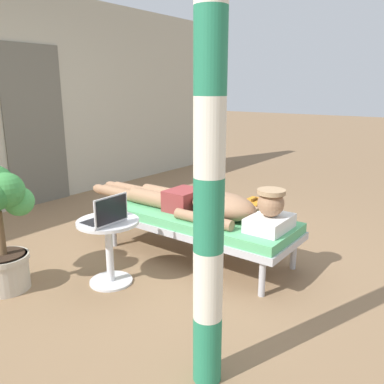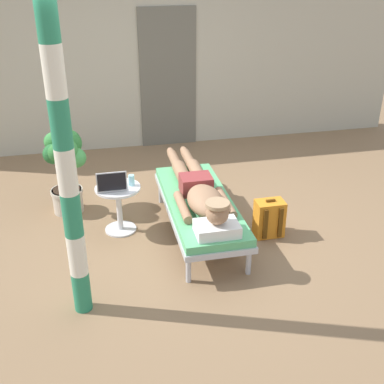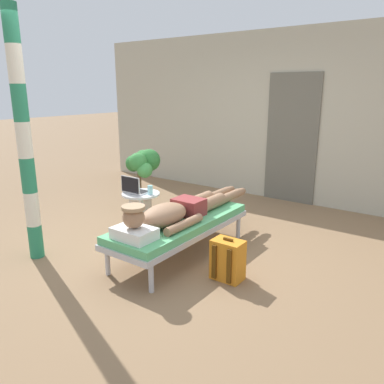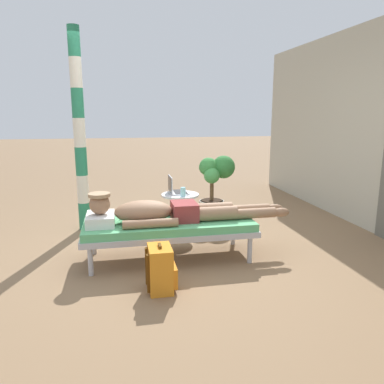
% 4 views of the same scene
% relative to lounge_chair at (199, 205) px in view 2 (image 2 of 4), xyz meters
% --- Properties ---
extents(ground_plane, '(40.00, 40.00, 0.00)m').
position_rel_lounge_chair_xyz_m(ground_plane, '(-0.12, 0.15, -0.35)').
color(ground_plane, '#846647').
extents(house_wall_back, '(7.60, 0.20, 2.70)m').
position_rel_lounge_chair_xyz_m(house_wall_back, '(0.00, 2.83, 1.00)').
color(house_wall_back, '#B2AD99').
rests_on(house_wall_back, ground).
extents(house_door_panel, '(0.84, 0.03, 2.04)m').
position_rel_lounge_chair_xyz_m(house_door_panel, '(0.16, 2.72, 0.67)').
color(house_door_panel, '#625F54').
rests_on(house_door_panel, ground).
extents(lounge_chair, '(0.68, 1.81, 0.42)m').
position_rel_lounge_chair_xyz_m(lounge_chair, '(0.00, 0.00, 0.00)').
color(lounge_chair, '#B7B7BC').
rests_on(lounge_chair, ground).
extents(person_reclining, '(0.53, 2.17, 0.33)m').
position_rel_lounge_chair_xyz_m(person_reclining, '(0.00, -0.04, 0.17)').
color(person_reclining, white).
rests_on(person_reclining, lounge_chair).
extents(side_table, '(0.48, 0.48, 0.52)m').
position_rel_lounge_chair_xyz_m(side_table, '(-0.82, 0.26, 0.01)').
color(side_table, silver).
rests_on(side_table, ground).
extents(laptop, '(0.31, 0.24, 0.23)m').
position_rel_lounge_chair_xyz_m(laptop, '(-0.88, 0.21, 0.24)').
color(laptop, silver).
rests_on(laptop, side_table).
extents(drink_glass, '(0.06, 0.06, 0.12)m').
position_rel_lounge_chair_xyz_m(drink_glass, '(-0.67, 0.27, 0.24)').
color(drink_glass, '#99D8E5').
rests_on(drink_glass, side_table).
extents(backpack, '(0.30, 0.26, 0.42)m').
position_rel_lounge_chair_xyz_m(backpack, '(0.72, -0.18, -0.15)').
color(backpack, orange).
rests_on(backpack, ground).
extents(potted_plant, '(0.47, 0.51, 0.95)m').
position_rel_lounge_chair_xyz_m(potted_plant, '(-1.36, 0.85, 0.25)').
color(potted_plant, '#BFB29E').
rests_on(potted_plant, ground).
extents(porch_post, '(0.15, 0.15, 2.58)m').
position_rel_lounge_chair_xyz_m(porch_post, '(-1.24, -0.98, 0.95)').
color(porch_post, '#267F59').
rests_on(porch_post, ground).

